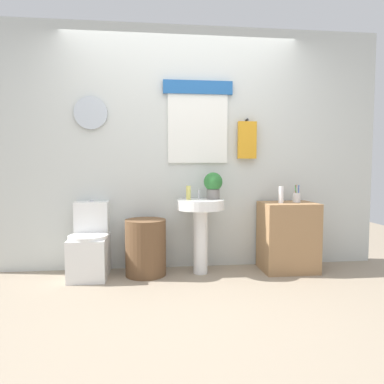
% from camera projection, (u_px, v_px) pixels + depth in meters
% --- Properties ---
extents(ground_plane, '(8.00, 8.00, 0.00)m').
position_uv_depth(ground_plane, '(193.00, 306.00, 2.72)').
color(ground_plane, gray).
extents(back_wall, '(4.40, 0.18, 2.60)m').
position_uv_depth(back_wall, '(181.00, 148.00, 3.77)').
color(back_wall, silver).
rests_on(back_wall, ground_plane).
extents(toilet, '(0.38, 0.51, 0.76)m').
position_uv_depth(toilet, '(90.00, 247.00, 3.47)').
color(toilet, white).
rests_on(toilet, ground_plane).
extents(laundry_hamper, '(0.41, 0.41, 0.57)m').
position_uv_depth(laundry_hamper, '(146.00, 247.00, 3.50)').
color(laundry_hamper, brown).
rests_on(laundry_hamper, ground_plane).
extents(pedestal_sink, '(0.48, 0.48, 0.77)m').
position_uv_depth(pedestal_sink, '(200.00, 219.00, 3.54)').
color(pedestal_sink, white).
rests_on(pedestal_sink, ground_plane).
extents(faucet, '(0.03, 0.03, 0.10)m').
position_uv_depth(faucet, '(199.00, 194.00, 3.64)').
color(faucet, silver).
rests_on(faucet, pedestal_sink).
extents(wooden_cabinet, '(0.56, 0.44, 0.73)m').
position_uv_depth(wooden_cabinet, '(288.00, 237.00, 3.66)').
color(wooden_cabinet, '#9E754C').
rests_on(wooden_cabinet, ground_plane).
extents(soap_bottle, '(0.05, 0.05, 0.14)m').
position_uv_depth(soap_bottle, '(188.00, 193.00, 3.56)').
color(soap_bottle, '#DBD166').
rests_on(soap_bottle, pedestal_sink).
extents(potted_plant, '(0.20, 0.20, 0.28)m').
position_uv_depth(potted_plant, '(213.00, 184.00, 3.59)').
color(potted_plant, slate).
rests_on(potted_plant, pedestal_sink).
extents(lotion_bottle, '(0.05, 0.05, 0.17)m').
position_uv_depth(lotion_bottle, '(281.00, 195.00, 3.58)').
color(lotion_bottle, white).
rests_on(lotion_bottle, wooden_cabinet).
extents(toothbrush_cup, '(0.08, 0.08, 0.19)m').
position_uv_depth(toothbrush_cup, '(297.00, 197.00, 3.66)').
color(toothbrush_cup, silver).
rests_on(toothbrush_cup, wooden_cabinet).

